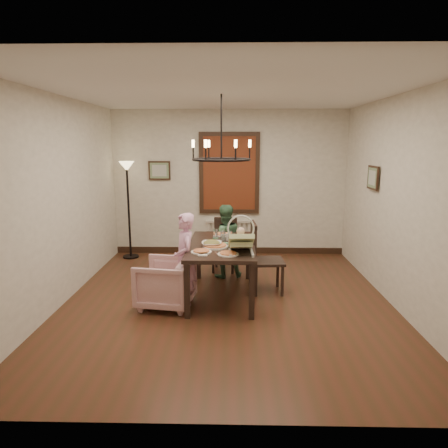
{
  "coord_description": "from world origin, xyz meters",
  "views": [
    {
      "loc": [
        0.08,
        -5.25,
        2.16
      ],
      "look_at": [
        -0.05,
        0.25,
        1.05
      ],
      "focal_mm": 32.0,
      "sensor_mm": 36.0,
      "label": 1
    }
  ],
  "objects_px": {
    "armchair": "(165,283)",
    "seated_man": "(224,247)",
    "dining_table": "(222,250)",
    "elderly_woman": "(185,267)",
    "chair_right": "(268,257)",
    "chair_far": "(224,245)",
    "drinking_glass": "(223,236)",
    "baby_bouncer": "(241,240)",
    "floor_lamp": "(129,211)"
  },
  "relations": [
    {
      "from": "armchair",
      "to": "seated_man",
      "type": "height_order",
      "value": "seated_man"
    },
    {
      "from": "dining_table",
      "to": "elderly_woman",
      "type": "distance_m",
      "value": 0.59
    },
    {
      "from": "chair_right",
      "to": "chair_far",
      "type": "bearing_deg",
      "value": 29.9
    },
    {
      "from": "dining_table",
      "to": "chair_right",
      "type": "xyz_separation_m",
      "value": [
        0.67,
        0.19,
        -0.16
      ]
    },
    {
      "from": "chair_right",
      "to": "armchair",
      "type": "xyz_separation_m",
      "value": [
        -1.42,
        -0.56,
        -0.21
      ]
    },
    {
      "from": "chair_far",
      "to": "chair_right",
      "type": "relative_size",
      "value": 0.86
    },
    {
      "from": "elderly_woman",
      "to": "chair_far",
      "type": "bearing_deg",
      "value": 144.07
    },
    {
      "from": "drinking_glass",
      "to": "chair_far",
      "type": "bearing_deg",
      "value": 90.24
    },
    {
      "from": "chair_right",
      "to": "armchair",
      "type": "distance_m",
      "value": 1.54
    },
    {
      "from": "seated_man",
      "to": "baby_bouncer",
      "type": "bearing_deg",
      "value": 86.44
    },
    {
      "from": "drinking_glass",
      "to": "chair_right",
      "type": "bearing_deg",
      "value": -0.93
    },
    {
      "from": "dining_table",
      "to": "elderly_woman",
      "type": "relative_size",
      "value": 1.58
    },
    {
      "from": "chair_right",
      "to": "seated_man",
      "type": "height_order",
      "value": "chair_right"
    },
    {
      "from": "armchair",
      "to": "seated_man",
      "type": "xyz_separation_m",
      "value": [
        0.77,
        1.24,
        0.18
      ]
    },
    {
      "from": "chair_far",
      "to": "baby_bouncer",
      "type": "xyz_separation_m",
      "value": [
        0.25,
        -1.61,
        0.48
      ]
    },
    {
      "from": "chair_far",
      "to": "chair_right",
      "type": "bearing_deg",
      "value": -49.46
    },
    {
      "from": "elderly_woman",
      "to": "seated_man",
      "type": "bearing_deg",
      "value": 138.94
    },
    {
      "from": "armchair",
      "to": "floor_lamp",
      "type": "distance_m",
      "value": 2.62
    },
    {
      "from": "armchair",
      "to": "chair_far",
      "type": "bearing_deg",
      "value": 162.58
    },
    {
      "from": "chair_right",
      "to": "baby_bouncer",
      "type": "height_order",
      "value": "baby_bouncer"
    },
    {
      "from": "drinking_glass",
      "to": "floor_lamp",
      "type": "xyz_separation_m",
      "value": [
        -1.83,
        1.75,
        0.06
      ]
    },
    {
      "from": "baby_bouncer",
      "to": "chair_right",
      "type": "bearing_deg",
      "value": 54.86
    },
    {
      "from": "chair_far",
      "to": "elderly_woman",
      "type": "bearing_deg",
      "value": -102.22
    },
    {
      "from": "chair_far",
      "to": "seated_man",
      "type": "xyz_separation_m",
      "value": [
        0.01,
        -0.31,
        0.04
      ]
    },
    {
      "from": "chair_right",
      "to": "armchair",
      "type": "bearing_deg",
      "value": 107.86
    },
    {
      "from": "chair_right",
      "to": "seated_man",
      "type": "distance_m",
      "value": 0.94
    },
    {
      "from": "elderly_woman",
      "to": "floor_lamp",
      "type": "height_order",
      "value": "floor_lamp"
    },
    {
      "from": "chair_right",
      "to": "elderly_woman",
      "type": "relative_size",
      "value": 1.01
    },
    {
      "from": "chair_far",
      "to": "drinking_glass",
      "type": "height_order",
      "value": "drinking_glass"
    },
    {
      "from": "chair_right",
      "to": "floor_lamp",
      "type": "bearing_deg",
      "value": 50.79
    },
    {
      "from": "dining_table",
      "to": "floor_lamp",
      "type": "xyz_separation_m",
      "value": [
        -1.82,
        1.95,
        0.21
      ]
    },
    {
      "from": "baby_bouncer",
      "to": "drinking_glass",
      "type": "bearing_deg",
      "value": 109.23
    },
    {
      "from": "chair_far",
      "to": "floor_lamp",
      "type": "xyz_separation_m",
      "value": [
        -1.83,
        0.78,
        0.45
      ]
    },
    {
      "from": "seated_man",
      "to": "armchair",
      "type": "bearing_deg",
      "value": 44.1
    },
    {
      "from": "chair_right",
      "to": "drinking_glass",
      "type": "relative_size",
      "value": 7.14
    },
    {
      "from": "floor_lamp",
      "to": "seated_man",
      "type": "bearing_deg",
      "value": -30.63
    },
    {
      "from": "chair_right",
      "to": "drinking_glass",
      "type": "bearing_deg",
      "value": 85.21
    },
    {
      "from": "armchair",
      "to": "elderly_woman",
      "type": "distance_m",
      "value": 0.34
    },
    {
      "from": "dining_table",
      "to": "chair_far",
      "type": "height_order",
      "value": "chair_far"
    },
    {
      "from": "seated_man",
      "to": "floor_lamp",
      "type": "xyz_separation_m",
      "value": [
        -1.84,
        1.09,
        0.4
      ]
    },
    {
      "from": "seated_man",
      "to": "baby_bouncer",
      "type": "height_order",
      "value": "baby_bouncer"
    },
    {
      "from": "dining_table",
      "to": "chair_right",
      "type": "relative_size",
      "value": 1.56
    },
    {
      "from": "baby_bouncer",
      "to": "drinking_glass",
      "type": "xyz_separation_m",
      "value": [
        -0.25,
        0.64,
        -0.09
      ]
    },
    {
      "from": "chair_far",
      "to": "elderly_woman",
      "type": "relative_size",
      "value": 0.87
    },
    {
      "from": "dining_table",
      "to": "elderly_woman",
      "type": "bearing_deg",
      "value": -149.94
    },
    {
      "from": "dining_table",
      "to": "baby_bouncer",
      "type": "distance_m",
      "value": 0.57
    },
    {
      "from": "seated_man",
      "to": "drinking_glass",
      "type": "relative_size",
      "value": 6.72
    },
    {
      "from": "chair_far",
      "to": "chair_right",
      "type": "distance_m",
      "value": 1.19
    },
    {
      "from": "armchair",
      "to": "elderly_woman",
      "type": "relative_size",
      "value": 0.68
    },
    {
      "from": "baby_bouncer",
      "to": "floor_lamp",
      "type": "relative_size",
      "value": 0.28
    }
  ]
}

